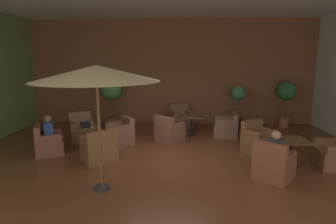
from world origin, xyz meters
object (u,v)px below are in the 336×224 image
Objects in this scene: cafe_table_front_right at (291,146)px; armchair_mid_center_north at (169,133)px; patron_blue_shirt at (49,129)px; iced_drink_cup at (83,126)px; patron_by_window at (275,147)px; armchair_front_right_north at (336,154)px; potted_tree_mid_right at (286,95)px; armchair_front_left_north at (99,149)px; armchair_front_right_south at (273,165)px; armchair_mid_center_east at (226,128)px; patio_umbrella_tall_red at (97,74)px; armchair_front_left_west at (48,143)px; cafe_table_mid_center at (192,121)px; potted_tree_mid_left at (238,101)px; armchair_front_left_east at (120,134)px; armchair_front_left_south at (81,131)px; armchair_mid_center_south at (181,119)px; cafe_table_front_left at (87,133)px; potted_tree_left_corner at (112,92)px; open_laptop at (87,126)px; armchair_front_right_east at (258,142)px.

cafe_table_front_right is 0.77× the size of armchair_mid_center_north.
patron_blue_shirt is 0.92m from iced_drink_cup.
iced_drink_cup is (-2.43, -0.89, 0.41)m from armchair_mid_center_north.
patron_by_window is (5.73, -1.39, 0.01)m from patron_blue_shirt.
armchair_front_right_north is 0.51× the size of potted_tree_mid_right.
armchair_front_right_north reaches higher than iced_drink_cup.
armchair_front_right_south reaches higher than armchair_front_left_north.
potted_tree_mid_right is at bearing 67.68° from patron_by_window.
armchair_mid_center_east is 0.34× the size of patio_umbrella_tall_red.
patron_blue_shirt is (0.04, 0.02, 0.41)m from armchair_front_left_west.
potted_tree_mid_right is 2.55× the size of patron_blue_shirt.
cafe_table_mid_center is 1.11× the size of patron_by_window.
potted_tree_mid_left is (3.81, 5.38, -1.32)m from patio_umbrella_tall_red.
armchair_front_left_south reaches higher than armchair_front_left_east.
potted_tree_mid_left is (0.62, 1.31, 0.71)m from armchair_mid_center_east.
patron_blue_shirt is at bearing 166.03° from armchair_front_right_south.
cafe_table_mid_center is 1.20m from armchair_mid_center_north.
armchair_front_left_south is 3.78m from armchair_mid_center_south.
armchair_front_right_north is 8.22× the size of iced_drink_cup.
cafe_table_front_left is 0.73× the size of armchair_front_left_south.
patio_umbrella_tall_red is (1.62, -3.40, 2.02)m from armchair_front_left_south.
armchair_front_left_south is 2.20m from potted_tree_left_corner.
armchair_front_left_north is at bearing -53.21° from open_laptop.
armchair_mid_center_north is (-3.10, 1.83, -0.20)m from cafe_table_front_right.
potted_tree_mid_left is 5.74m from open_laptop.
cafe_table_front_left is 6.64m from armchair_front_right_north.
armchair_front_left_south is 7.32m from armchair_front_right_north.
cafe_table_front_right is 1.05m from patron_by_window.
potted_tree_mid_left reaches higher than iced_drink_cup.
cafe_table_front_left is 3.58m from cafe_table_mid_center.
potted_tree_mid_left is at bearing 30.49° from cafe_table_front_left.
open_laptop reaches higher than cafe_table_front_left.
armchair_front_right_north is 2.61× the size of open_laptop.
armchair_front_left_south reaches higher than armchair_mid_center_north.
patron_by_window is (3.68, 0.68, -1.62)m from patio_umbrella_tall_red.
armchair_mid_center_east is 5.62m from patron_blue_shirt.
potted_tree_mid_left is 6.73m from patron_blue_shirt.
potted_tree_left_corner is at bearing 139.46° from armchair_mid_center_north.
patron_blue_shirt is (-3.66, -3.27, 0.40)m from armchair_mid_center_south.
patio_umbrella_tall_red is at bearing -147.93° from armchair_front_right_east.
armchair_front_left_south is 0.38× the size of patio_umbrella_tall_red.
patio_umbrella_tall_red is at bearing -169.93° from armchair_front_right_south.
armchair_mid_center_north is (2.87, -0.10, -0.01)m from armchair_front_left_south.
armchair_front_left_south is 7.66m from potted_tree_mid_right.
open_laptop is at bearing 171.64° from armchair_front_right_north.
armchair_front_right_north is 7.51m from patron_blue_shirt.
open_laptop is (-4.74, 1.73, 0.41)m from armchair_front_right_south.
armchair_front_right_east reaches higher than armchair_mid_center_north.
armchair_front_right_east is 2.70m from armchair_mid_center_north.
armchair_front_left_north is 1.64m from patron_blue_shirt.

